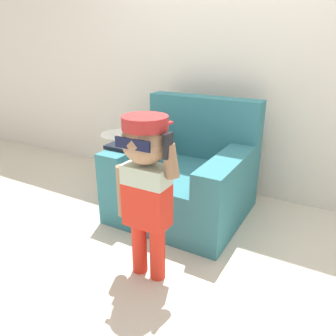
# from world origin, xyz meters

# --- Properties ---
(ground_plane) EXTENTS (10.00, 10.00, 0.00)m
(ground_plane) POSITION_xyz_m (0.00, 0.00, 0.00)
(ground_plane) COLOR beige
(wall_back) EXTENTS (10.00, 0.05, 2.60)m
(wall_back) POSITION_xyz_m (0.00, 0.81, 1.30)
(wall_back) COLOR silver
(wall_back) RESTS_ON ground_plane
(armchair) EXTENTS (1.01, 0.94, 0.92)m
(armchair) POSITION_xyz_m (-0.18, 0.19, 0.31)
(armchair) COLOR teal
(armchair) RESTS_ON ground_plane
(person_child) EXTENTS (0.41, 0.31, 1.00)m
(person_child) POSITION_xyz_m (-0.01, -0.65, 0.66)
(person_child) COLOR red
(person_child) RESTS_ON ground_plane
(side_table) EXTENTS (0.36, 0.36, 0.53)m
(side_table) POSITION_xyz_m (-0.98, 0.36, 0.32)
(side_table) COLOR white
(side_table) RESTS_ON ground_plane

